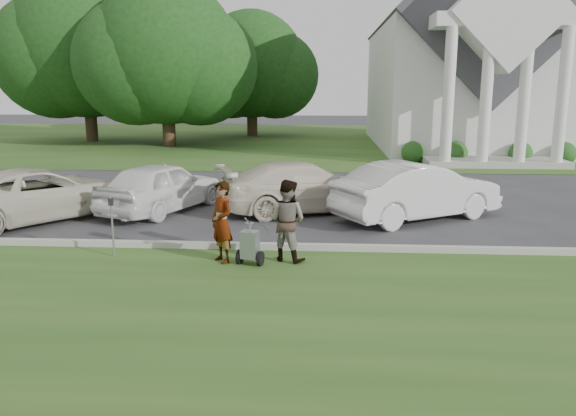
# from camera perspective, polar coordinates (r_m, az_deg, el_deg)

# --- Properties ---
(ground) EXTENTS (120.00, 120.00, 0.00)m
(ground) POSITION_cam_1_polar(r_m,az_deg,el_deg) (11.84, -2.62, -5.02)
(ground) COLOR #333335
(ground) RESTS_ON ground
(grass_strip) EXTENTS (80.00, 7.00, 0.01)m
(grass_strip) POSITION_cam_1_polar(r_m,az_deg,el_deg) (9.04, -4.71, -10.60)
(grass_strip) COLOR #274E1B
(grass_strip) RESTS_ON ground
(church_lawn) EXTENTS (80.00, 30.00, 0.01)m
(church_lawn) POSITION_cam_1_polar(r_m,az_deg,el_deg) (38.43, 1.77, 6.97)
(church_lawn) COLOR #274E1B
(church_lawn) RESTS_ON ground
(curb) EXTENTS (80.00, 0.18, 0.15)m
(curb) POSITION_cam_1_polar(r_m,az_deg,el_deg) (12.35, -2.35, -3.93)
(curb) COLOR #9E9E93
(curb) RESTS_ON ground
(church) EXTENTS (9.19, 19.00, 24.10)m
(church) POSITION_cam_1_polar(r_m,az_deg,el_deg) (35.31, 16.95, 15.65)
(church) COLOR white
(church) RESTS_ON ground
(tree_left) EXTENTS (10.63, 8.40, 9.71)m
(tree_left) POSITION_cam_1_polar(r_m,az_deg,el_deg) (34.54, -12.33, 14.60)
(tree_left) COLOR #332316
(tree_left) RESTS_ON ground
(tree_far) EXTENTS (11.64, 9.20, 10.73)m
(tree_far) POSITION_cam_1_polar(r_m,az_deg,el_deg) (39.38, -19.85, 14.69)
(tree_far) COLOR #332316
(tree_far) RESTS_ON ground
(tree_back) EXTENTS (9.61, 7.60, 8.89)m
(tree_back) POSITION_cam_1_polar(r_m,az_deg,el_deg) (41.59, -3.74, 13.86)
(tree_back) COLOR #332316
(tree_back) RESTS_ON ground
(striping_cart) EXTENTS (0.65, 1.08, 0.95)m
(striping_cart) POSITION_cam_1_polar(r_m,az_deg,el_deg) (11.24, -3.87, -3.81)
(striping_cart) COLOR black
(striping_cart) RESTS_ON ground
(person_left) EXTENTS (0.70, 0.71, 1.65)m
(person_left) POSITION_cam_1_polar(r_m,az_deg,el_deg) (11.36, -6.73, -1.52)
(person_left) COLOR #999999
(person_left) RESTS_ON ground
(person_right) EXTENTS (1.01, 0.92, 1.68)m
(person_right) POSITION_cam_1_polar(r_m,az_deg,el_deg) (11.38, -0.11, -1.34)
(person_right) COLOR #999999
(person_right) RESTS_ON ground
(parking_meter_near) EXTENTS (0.09, 0.08, 1.29)m
(parking_meter_near) POSITION_cam_1_polar(r_m,az_deg,el_deg) (12.22, -17.45, -1.11)
(parking_meter_near) COLOR gray
(parking_meter_near) RESTS_ON ground
(car_a) EXTENTS (4.87, 5.43, 1.40)m
(car_a) POSITION_cam_1_polar(r_m,az_deg,el_deg) (16.42, -24.02, 1.31)
(car_a) COLOR beige
(car_a) RESTS_ON ground
(car_b) EXTENTS (3.18, 4.58, 1.45)m
(car_b) POSITION_cam_1_polar(r_m,az_deg,el_deg) (16.41, -12.72, 2.15)
(car_b) COLOR white
(car_b) RESTS_ON ground
(car_c) EXTENTS (5.28, 3.68, 1.42)m
(car_c) POSITION_cam_1_polar(r_m,az_deg,el_deg) (16.01, 1.62, 2.15)
(car_c) COLOR beige
(car_c) RESTS_ON ground
(car_d) EXTENTS (4.86, 3.86, 1.55)m
(car_d) POSITION_cam_1_polar(r_m,az_deg,el_deg) (15.43, 12.99, 1.70)
(car_d) COLOR silver
(car_d) RESTS_ON ground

